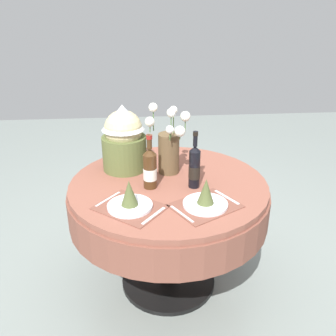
{
  "coord_description": "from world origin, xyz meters",
  "views": [
    {
      "loc": [
        -0.17,
        -1.96,
        1.76
      ],
      "look_at": [
        0.0,
        0.03,
        0.85
      ],
      "focal_mm": 38.96,
      "sensor_mm": 36.0,
      "label": 1
    }
  ],
  "objects": [
    {
      "name": "wine_bottle_centre",
      "position": [
        -0.11,
        -0.06,
        0.89
      ],
      "size": [
        0.08,
        0.08,
        0.33
      ],
      "color": "#422814",
      "rests_on": "dining_table"
    },
    {
      "name": "dining_table",
      "position": [
        0.0,
        0.0,
        0.62
      ],
      "size": [
        1.22,
        1.22,
        0.77
      ],
      "color": "brown",
      "rests_on": "ground"
    },
    {
      "name": "place_setting_right",
      "position": [
        0.17,
        -0.3,
        0.81
      ],
      "size": [
        0.42,
        0.39,
        0.16
      ],
      "color": "brown",
      "rests_on": "dining_table"
    },
    {
      "name": "wine_bottle_left",
      "position": [
        0.14,
        -0.07,
        0.9
      ],
      "size": [
        0.07,
        0.07,
        0.34
      ],
      "color": "black",
      "rests_on": "dining_table"
    },
    {
      "name": "gift_tub_back_left",
      "position": [
        -0.26,
        0.22,
        0.99
      ],
      "size": [
        0.28,
        0.28,
        0.42
      ],
      "color": "#566033",
      "rests_on": "dining_table"
    },
    {
      "name": "place_setting_left",
      "position": [
        -0.23,
        -0.29,
        0.81
      ],
      "size": [
        0.43,
        0.42,
        0.16
      ],
      "color": "brown",
      "rests_on": "dining_table"
    },
    {
      "name": "flower_vase",
      "position": [
        0.02,
        0.14,
        0.95
      ],
      "size": [
        0.28,
        0.24,
        0.43
      ],
      "color": "brown",
      "rests_on": "dining_table"
    },
    {
      "name": "ground",
      "position": [
        0.0,
        0.0,
        0.0
      ],
      "size": [
        8.0,
        8.0,
        0.0
      ],
      "primitive_type": "plane",
      "color": "gray"
    }
  ]
}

